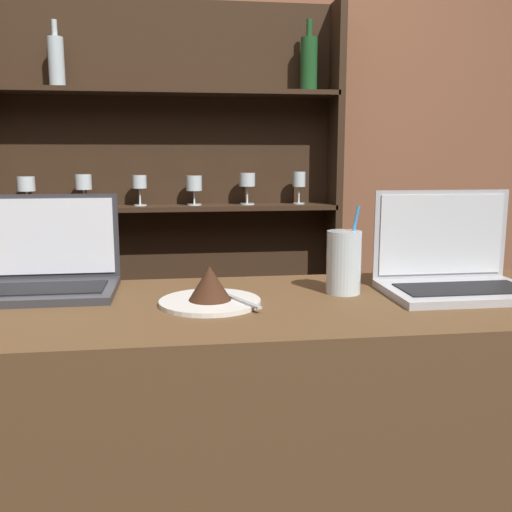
{
  "coord_description": "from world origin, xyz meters",
  "views": [
    {
      "loc": [
        -0.0,
        -0.95,
        1.27
      ],
      "look_at": [
        0.17,
        0.3,
        1.05
      ],
      "focal_mm": 40.0,
      "sensor_mm": 36.0,
      "label": 1
    }
  ],
  "objects_px": {
    "laptop_far": "(454,270)",
    "cake_plate": "(210,291)",
    "water_glass": "(344,262)",
    "laptop_near": "(50,271)"
  },
  "relations": [
    {
      "from": "cake_plate",
      "to": "water_glass",
      "type": "height_order",
      "value": "water_glass"
    },
    {
      "from": "water_glass",
      "to": "laptop_near",
      "type": "bearing_deg",
      "value": 170.78
    },
    {
      "from": "laptop_far",
      "to": "cake_plate",
      "type": "relative_size",
      "value": 1.55
    },
    {
      "from": "laptop_near",
      "to": "laptop_far",
      "type": "bearing_deg",
      "value": -7.79
    },
    {
      "from": "laptop_near",
      "to": "laptop_far",
      "type": "relative_size",
      "value": 0.92
    },
    {
      "from": "laptop_far",
      "to": "cake_plate",
      "type": "distance_m",
      "value": 0.59
    },
    {
      "from": "cake_plate",
      "to": "water_glass",
      "type": "bearing_deg",
      "value": 10.83
    },
    {
      "from": "laptop_near",
      "to": "cake_plate",
      "type": "bearing_deg",
      "value": -24.86
    },
    {
      "from": "laptop_near",
      "to": "cake_plate",
      "type": "height_order",
      "value": "laptop_near"
    },
    {
      "from": "water_glass",
      "to": "cake_plate",
      "type": "bearing_deg",
      "value": -169.17
    }
  ]
}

